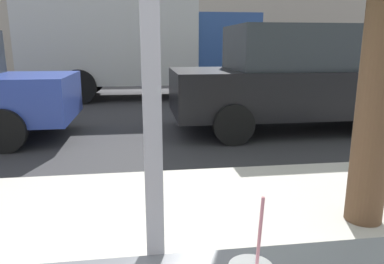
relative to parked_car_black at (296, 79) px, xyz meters
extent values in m
plane|color=#2D2D30|center=(-2.73, 2.68, -0.92)|extent=(60.00, 60.00, 0.00)
cube|color=#B2ADA3|center=(-2.73, -3.72, -0.85)|extent=(16.00, 2.80, 0.13)
cube|color=#35373A|center=(-2.73, -5.30, 0.00)|extent=(2.15, 0.02, 0.02)
cube|color=#9E9EA3|center=(-2.73, -5.24, 0.70)|extent=(0.05, 0.08, 1.39)
cube|color=#A89E8E|center=(-2.73, 13.67, 2.04)|extent=(28.00, 1.20, 5.92)
cylinder|color=pink|center=(-2.54, -5.59, 0.22)|extent=(0.01, 0.02, 0.20)
cylinder|color=black|center=(-4.72, 0.86, -0.60)|extent=(0.64, 0.18, 0.64)
cylinder|color=black|center=(-4.72, -0.86, -0.60)|extent=(0.64, 0.18, 0.64)
cube|color=black|center=(0.01, 0.00, -0.21)|extent=(4.46, 1.83, 0.77)
cube|color=#282D33|center=(-0.02, 0.00, 0.55)|extent=(2.32, 1.61, 0.75)
cylinder|color=black|center=(1.39, 0.91, -0.60)|extent=(0.64, 0.18, 0.64)
cylinder|color=black|center=(-1.37, 0.91, -0.60)|extent=(0.64, 0.18, 0.64)
cylinder|color=black|center=(-1.37, -0.91, -0.60)|extent=(0.64, 0.18, 0.64)
cube|color=beige|center=(-3.55, 4.60, 0.92)|extent=(4.67, 2.20, 2.78)
cube|color=navy|center=(-0.42, 4.60, 0.48)|extent=(1.90, 2.10, 1.90)
cylinder|color=black|center=(-0.42, 5.65, -0.47)|extent=(0.90, 0.24, 0.90)
cylinder|color=black|center=(-0.42, 3.55, -0.47)|extent=(0.90, 0.24, 0.90)
cylinder|color=black|center=(-4.35, 5.70, -0.47)|extent=(0.90, 0.24, 0.90)
cylinder|color=black|center=(-4.35, 3.50, -0.47)|extent=(0.90, 0.24, 0.90)
cylinder|color=brown|center=(-1.01, -3.73, 0.35)|extent=(0.29, 0.29, 2.28)
camera|label=1|loc=(-2.76, -6.22, 0.60)|focal=34.00mm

